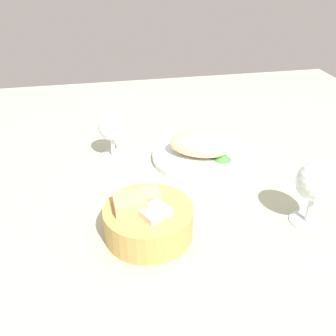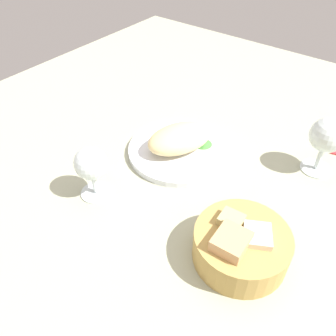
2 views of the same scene
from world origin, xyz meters
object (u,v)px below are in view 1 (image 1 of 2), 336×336
at_px(bread_basket, 147,220).
at_px(wine_glass_near, 111,130).
at_px(plate, 202,157).
at_px(wine_glass_far, 316,184).

xyz_separation_m(bread_basket, wine_glass_near, (0.04, -0.30, 0.04)).
bearing_deg(wine_glass_near, bread_basket, 97.74).
distance_m(plate, wine_glass_near, 0.23).
bearing_deg(plate, wine_glass_near, -14.95).
relative_size(bread_basket, wine_glass_far, 1.25).
bearing_deg(plate, bread_basket, 55.17).
distance_m(bread_basket, wine_glass_far, 0.31).
distance_m(wine_glass_near, wine_glass_far, 0.48).
height_order(wine_glass_near, wine_glass_far, wine_glass_far).
bearing_deg(wine_glass_near, plate, 165.05).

